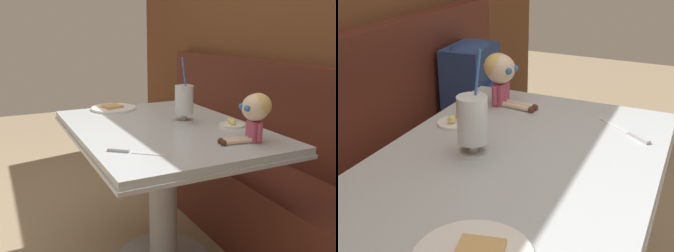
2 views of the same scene
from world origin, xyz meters
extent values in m
cube|color=#512319|center=(0.00, 0.77, 0.23)|extent=(2.60, 0.48, 0.45)
cube|color=#B2BCC1|center=(0.00, 0.18, 0.72)|extent=(1.10, 0.80, 0.03)
cube|color=#B7BABF|center=(0.00, 0.18, 0.70)|extent=(1.11, 0.81, 0.02)
cylinder|color=silver|center=(-0.03, 0.31, 0.74)|extent=(0.10, 0.10, 0.01)
cylinder|color=silver|center=(-0.03, 0.31, 0.77)|extent=(0.03, 0.03, 0.03)
cylinder|color=silver|center=(-0.03, 0.31, 0.85)|extent=(0.09, 0.09, 0.14)
cylinder|color=brown|center=(-0.03, 0.31, 0.84)|extent=(0.08, 0.08, 0.12)
cylinder|color=blue|center=(-0.01, 0.30, 0.95)|extent=(0.01, 0.04, 0.22)
cylinder|color=white|center=(0.14, 0.47, 0.74)|extent=(0.12, 0.12, 0.01)
sphere|color=#F4E07A|center=(0.12, 0.47, 0.76)|extent=(0.03, 0.03, 0.03)
sphere|color=#F4E07A|center=(0.16, 0.47, 0.76)|extent=(0.03, 0.03, 0.03)
cube|color=silver|center=(0.35, -0.03, 0.74)|extent=(0.10, 0.12, 0.00)
cube|color=#B2B5BA|center=(0.27, -0.13, 0.75)|extent=(0.07, 0.08, 0.01)
cube|color=#B74C6B|center=(0.38, 0.41, 0.78)|extent=(0.07, 0.05, 0.08)
sphere|color=beige|center=(0.38, 0.41, 0.88)|extent=(0.11, 0.11, 0.11)
ellipsoid|color=#D8B766|center=(0.38, 0.42, 0.89)|extent=(0.13, 0.12, 0.10)
sphere|color=#2D6BB2|center=(0.35, 0.36, 0.88)|extent=(0.03, 0.03, 0.03)
sphere|color=#2D6BB2|center=(0.40, 0.36, 0.88)|extent=(0.03, 0.03, 0.03)
cylinder|color=beige|center=(0.36, 0.33, 0.75)|extent=(0.04, 0.12, 0.02)
cylinder|color=beige|center=(0.38, 0.33, 0.75)|extent=(0.04, 0.12, 0.02)
sphere|color=#4C2819|center=(0.35, 0.27, 0.75)|extent=(0.03, 0.03, 0.03)
sphere|color=#4C2819|center=(0.38, 0.27, 0.75)|extent=(0.03, 0.03, 0.03)
cylinder|color=#B74C6B|center=(0.34, 0.41, 0.79)|extent=(0.02, 0.02, 0.07)
cylinder|color=#B74C6B|center=(0.42, 0.40, 0.79)|extent=(0.02, 0.02, 0.07)
cube|color=navy|center=(0.84, 0.79, 0.64)|extent=(0.31, 0.22, 0.38)
cube|color=navy|center=(0.84, 0.67, 0.56)|extent=(0.21, 0.06, 0.17)
ellipsoid|color=navy|center=(0.84, 0.79, 0.82)|extent=(0.29, 0.21, 0.07)
camera|label=1|loc=(1.55, -0.53, 1.18)|focal=40.13mm
camera|label=2|loc=(-1.09, -0.27, 1.35)|focal=48.42mm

